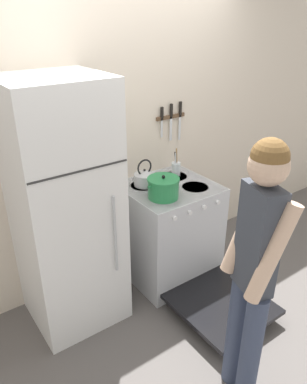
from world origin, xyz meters
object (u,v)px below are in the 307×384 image
(utensil_jar, at_px, (176,168))
(person, at_px, (254,267))
(dutch_oven_pot, at_px, (163,188))
(stove_range, at_px, (171,233))
(tea_kettle, at_px, (145,178))
(refrigerator, at_px, (66,210))

(utensil_jar, bearing_deg, person, -112.12)
(utensil_jar, height_order, person, person)
(dutch_oven_pot, bearing_deg, stove_range, 31.15)
(utensil_jar, bearing_deg, stove_range, -135.62)
(dutch_oven_pot, relative_size, utensil_jar, 1.18)
(dutch_oven_pot, height_order, utensil_jar, utensil_jar)
(tea_kettle, bearing_deg, person, -99.03)
(utensil_jar, bearing_deg, refrigerator, -173.93)
(dutch_oven_pot, relative_size, tea_kettle, 1.28)
(stove_range, bearing_deg, utensil_jar, 44.38)
(stove_range, height_order, dutch_oven_pot, dutch_oven_pot)
(dutch_oven_pot, bearing_deg, person, -100.61)
(refrigerator, height_order, person, refrigerator)
(refrigerator, xyz_separation_m, dutch_oven_pot, (0.75, -0.17, 0.04))
(refrigerator, relative_size, tea_kettle, 8.06)
(utensil_jar, bearing_deg, dutch_oven_pot, -141.29)
(refrigerator, height_order, dutch_oven_pot, refrigerator)
(utensil_jar, xyz_separation_m, person, (-0.56, -1.39, 0.01))
(stove_range, bearing_deg, tea_kettle, 131.38)
(refrigerator, relative_size, person, 1.10)
(tea_kettle, bearing_deg, stove_range, -48.62)
(stove_range, xyz_separation_m, tea_kettle, (-0.16, 0.18, 0.52))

